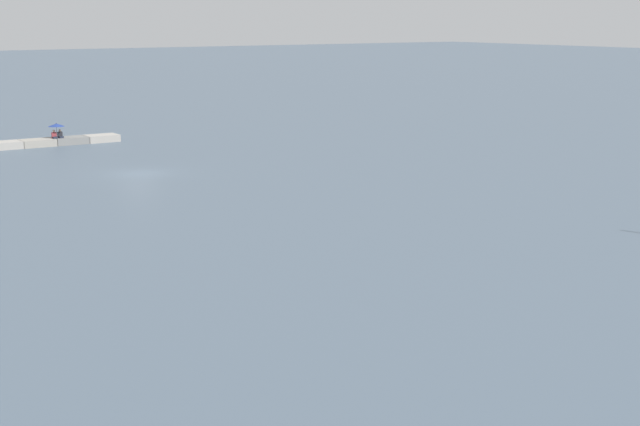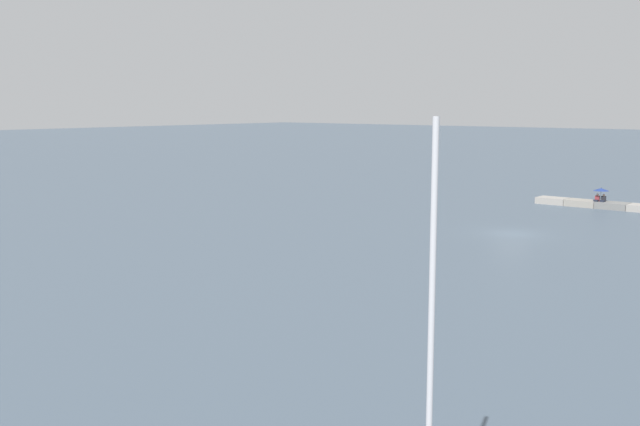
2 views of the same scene
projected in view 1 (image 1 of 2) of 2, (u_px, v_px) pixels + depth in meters
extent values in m
plane|color=#475666|center=(139.00, 174.00, 68.38)|extent=(500.00, 500.00, 0.00)
cube|color=gray|center=(102.00, 138.00, 85.58)|extent=(2.83, 1.96, 0.62)
cube|color=slate|center=(70.00, 140.00, 84.01)|extent=(2.83, 1.96, 0.62)
cube|color=gray|center=(37.00, 143.00, 82.45)|extent=(2.83, 1.96, 0.62)
cube|color=gray|center=(4.00, 145.00, 80.88)|extent=(2.83, 1.96, 0.62)
cube|color=#1E2333|center=(61.00, 137.00, 83.21)|extent=(0.38, 0.43, 0.16)
cube|color=#232328|center=(60.00, 135.00, 83.41)|extent=(0.41, 0.24, 0.52)
sphere|color=tan|center=(60.00, 131.00, 83.33)|extent=(0.22, 0.22, 0.22)
cube|color=#1E2333|center=(55.00, 138.00, 82.84)|extent=(0.38, 0.43, 0.16)
cube|color=maroon|center=(54.00, 135.00, 83.03)|extent=(0.41, 0.24, 0.52)
sphere|color=tan|center=(54.00, 131.00, 82.96)|extent=(0.22, 0.22, 0.22)
cylinder|color=black|center=(57.00, 132.00, 83.20)|extent=(0.02, 0.02, 1.05)
cone|color=navy|center=(56.00, 125.00, 83.08)|extent=(1.43, 1.43, 0.25)
sphere|color=black|center=(56.00, 123.00, 83.05)|extent=(0.05, 0.05, 0.05)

